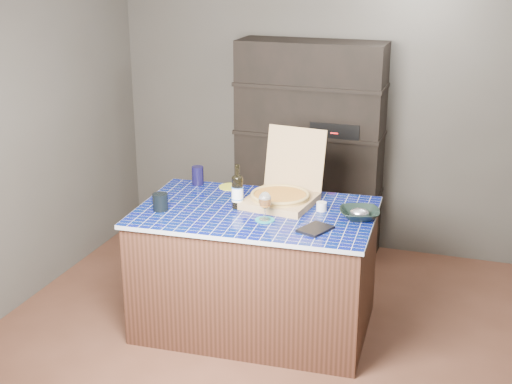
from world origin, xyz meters
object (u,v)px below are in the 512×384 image
(wine_glass, at_px, (265,201))
(dvd_case, at_px, (315,229))
(pizza_box, at_px, (282,194))
(bowl, at_px, (359,214))
(kitchen_island, at_px, (256,269))
(mead_bottle, at_px, (237,191))

(wine_glass, xyz_separation_m, dvd_case, (0.35, -0.06, -0.12))
(pizza_box, distance_m, bowl, 0.57)
(kitchen_island, bearing_deg, dvd_case, -28.24)
(kitchen_island, height_order, dvd_case, dvd_case)
(pizza_box, bearing_deg, bowl, -5.65)
(kitchen_island, bearing_deg, pizza_box, 53.70)
(kitchen_island, relative_size, pizza_box, 2.82)
(pizza_box, height_order, wine_glass, pizza_box)
(pizza_box, xyz_separation_m, mead_bottle, (-0.26, -0.18, 0.05))
(bowl, bearing_deg, kitchen_island, -174.33)
(kitchen_island, xyz_separation_m, bowl, (0.68, 0.07, 0.46))
(pizza_box, relative_size, bowl, 2.23)
(wine_glass, height_order, bowl, wine_glass)
(pizza_box, height_order, bowl, pizza_box)
(dvd_case, distance_m, bowl, 0.36)
(mead_bottle, xyz_separation_m, bowl, (0.81, 0.06, -0.09))
(pizza_box, distance_m, wine_glass, 0.35)
(kitchen_island, relative_size, dvd_case, 7.67)
(mead_bottle, height_order, dvd_case, mead_bottle)
(kitchen_island, height_order, mead_bottle, mead_bottle)
(bowl, bearing_deg, dvd_case, -127.58)
(mead_bottle, relative_size, dvd_case, 1.43)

